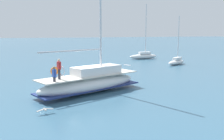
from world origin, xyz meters
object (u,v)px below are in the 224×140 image
Objects in this scene: moored_catamaran at (144,56)px; moored_sloop_far at (177,61)px; main_sailboat at (91,82)px; seagull at (45,110)px.

moored_sloop_far is at bearing 5.56° from moored_catamaran.
moored_catamaran is at bearing 142.77° from main_sailboat.
seagull is at bearing -51.67° from moored_sloop_far.
main_sailboat is 1.36× the size of moored_catamaran.
moored_catamaran is (-9.23, -0.90, 0.12)m from moored_sloop_far.
moored_catamaran reaches higher than moored_sloop_far.
moored_sloop_far is at bearing 125.85° from main_sailboat.
moored_sloop_far is 9.27m from moored_catamaran.
seagull is (4.57, -4.27, -0.63)m from main_sailboat.
moored_catamaran is 33.73m from seagull.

